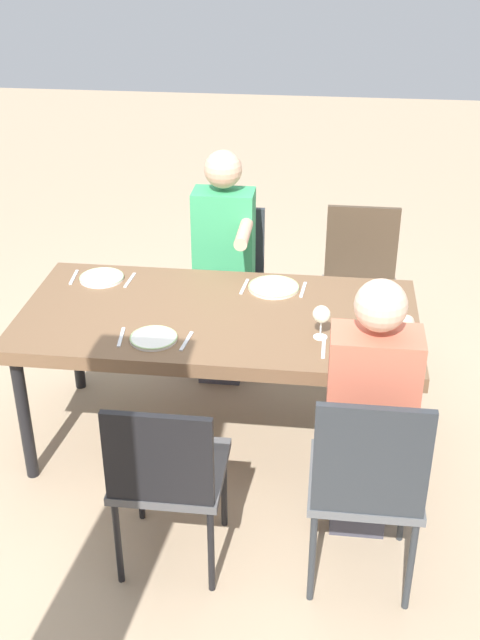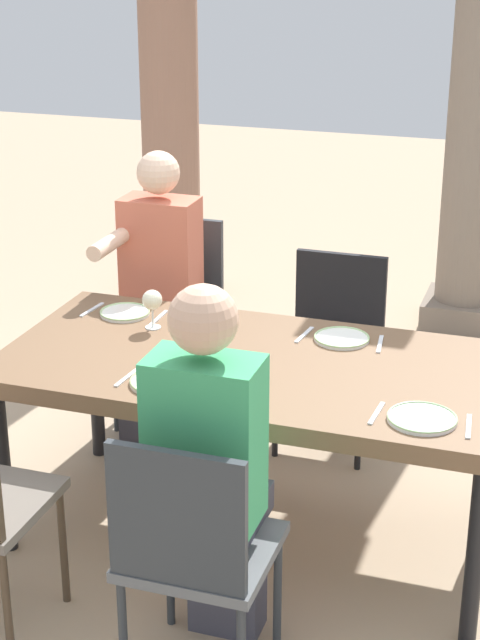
% 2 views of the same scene
% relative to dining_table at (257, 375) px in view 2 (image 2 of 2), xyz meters
% --- Properties ---
extents(ground_plane, '(16.00, 16.00, 0.00)m').
position_rel_dining_table_xyz_m(ground_plane, '(0.00, 0.00, -0.68)').
color(ground_plane, tan).
extents(dining_table, '(1.90, 0.95, 0.75)m').
position_rel_dining_table_xyz_m(dining_table, '(0.00, 0.00, 0.00)').
color(dining_table, brown).
rests_on(dining_table, ground).
extents(chair_west_north, '(0.44, 0.44, 0.96)m').
position_rel_dining_table_xyz_m(chair_west_north, '(-0.70, 0.90, -0.13)').
color(chair_west_north, '#5B5E61').
rests_on(chair_west_north, ground).
extents(chair_mid_north, '(0.44, 0.44, 0.86)m').
position_rel_dining_table_xyz_m(chair_mid_north, '(0.08, 0.89, -0.18)').
color(chair_mid_north, '#4F4F50').
rests_on(chair_mid_north, ground).
extents(chair_mid_south, '(0.44, 0.44, 0.90)m').
position_rel_dining_table_xyz_m(chair_mid_south, '(0.08, -0.90, -0.16)').
color(chair_mid_south, '#5B5E61').
rests_on(chair_mid_south, ground).
extents(diner_woman_green, '(0.35, 0.49, 1.32)m').
position_rel_dining_table_xyz_m(diner_woman_green, '(-0.70, 0.71, 0.02)').
color(diner_woman_green, '#3F3F4C').
rests_on(diner_woman_green, ground).
extents(diner_man_white, '(0.35, 0.49, 1.31)m').
position_rel_dining_table_xyz_m(diner_man_white, '(0.08, -0.72, 0.02)').
color(diner_man_white, '#3F3F4C').
rests_on(diner_man_white, ground).
extents(stone_column_near, '(0.46, 0.46, 2.87)m').
position_rel_dining_table_xyz_m(stone_column_near, '(-1.37, 2.55, 0.73)').
color(stone_column_near, '#936B56').
rests_on(stone_column_near, ground).
extents(plate_0, '(0.21, 0.21, 0.02)m').
position_rel_dining_table_xyz_m(plate_0, '(-0.66, 0.28, 0.07)').
color(plate_0, white).
rests_on(plate_0, dining_table).
extents(wine_glass_0, '(0.08, 0.08, 0.16)m').
position_rel_dining_table_xyz_m(wine_glass_0, '(-0.49, 0.18, 0.18)').
color(wine_glass_0, white).
rests_on(wine_glass_0, dining_table).
extents(fork_0, '(0.03, 0.17, 0.01)m').
position_rel_dining_table_xyz_m(fork_0, '(-0.81, 0.28, 0.06)').
color(fork_0, silver).
rests_on(fork_0, dining_table).
extents(spoon_0, '(0.02, 0.17, 0.01)m').
position_rel_dining_table_xyz_m(spoon_0, '(-0.51, 0.28, 0.06)').
color(spoon_0, silver).
rests_on(spoon_0, dining_table).
extents(plate_1, '(0.26, 0.26, 0.02)m').
position_rel_dining_table_xyz_m(plate_1, '(-0.24, -0.30, 0.07)').
color(plate_1, silver).
rests_on(plate_1, dining_table).
extents(fork_1, '(0.03, 0.17, 0.01)m').
position_rel_dining_table_xyz_m(fork_1, '(-0.39, -0.30, 0.06)').
color(fork_1, silver).
rests_on(fork_1, dining_table).
extents(spoon_1, '(0.03, 0.17, 0.01)m').
position_rel_dining_table_xyz_m(spoon_1, '(-0.09, -0.30, 0.06)').
color(spoon_1, silver).
rests_on(spoon_1, dining_table).
extents(plate_2, '(0.22, 0.22, 0.02)m').
position_rel_dining_table_xyz_m(plate_2, '(0.25, 0.29, 0.07)').
color(plate_2, white).
rests_on(plate_2, dining_table).
extents(fork_2, '(0.04, 0.17, 0.01)m').
position_rel_dining_table_xyz_m(fork_2, '(0.10, 0.29, 0.06)').
color(fork_2, silver).
rests_on(fork_2, dining_table).
extents(spoon_2, '(0.04, 0.17, 0.01)m').
position_rel_dining_table_xyz_m(spoon_2, '(0.40, 0.29, 0.06)').
color(spoon_2, silver).
rests_on(spoon_2, dining_table).
extents(plate_3, '(0.23, 0.23, 0.02)m').
position_rel_dining_table_xyz_m(plate_3, '(0.66, -0.30, 0.07)').
color(plate_3, white).
rests_on(plate_3, dining_table).
extents(fork_3, '(0.03, 0.17, 0.01)m').
position_rel_dining_table_xyz_m(fork_3, '(0.51, -0.30, 0.06)').
color(fork_3, silver).
rests_on(fork_3, dining_table).
extents(spoon_3, '(0.03, 0.17, 0.01)m').
position_rel_dining_table_xyz_m(spoon_3, '(0.81, -0.30, 0.06)').
color(spoon_3, silver).
rests_on(spoon_3, dining_table).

